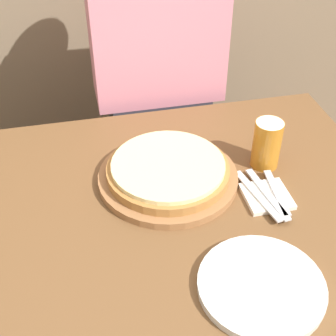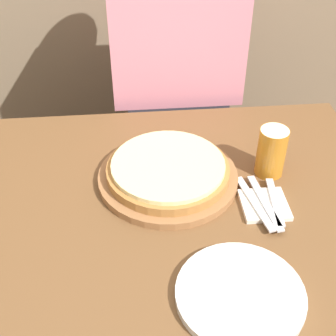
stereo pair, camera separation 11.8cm
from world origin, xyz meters
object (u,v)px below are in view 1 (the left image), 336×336
(fork, at_px, (258,195))
(spoon, at_px, (277,192))
(dinner_plate, at_px, (261,286))
(diner_person, at_px, (158,110))
(pizza_on_board, at_px, (168,172))
(dinner_knife, at_px, (267,194))
(beer_glass, at_px, (267,142))

(fork, height_order, spoon, same)
(dinner_plate, bearing_deg, diner_person, 92.57)
(pizza_on_board, bearing_deg, dinner_knife, -28.36)
(pizza_on_board, bearing_deg, fork, -31.30)
(dinner_plate, height_order, dinner_knife, dinner_plate)
(fork, distance_m, spoon, 0.05)
(fork, distance_m, dinner_knife, 0.03)
(pizza_on_board, height_order, fork, pizza_on_board)
(fork, xyz_separation_m, dinner_knife, (0.03, 0.00, 0.00))
(beer_glass, distance_m, diner_person, 0.54)
(pizza_on_board, distance_m, beer_glass, 0.27)
(pizza_on_board, bearing_deg, spoon, -25.88)
(pizza_on_board, distance_m, dinner_plate, 0.39)
(beer_glass, bearing_deg, fork, -117.94)
(fork, xyz_separation_m, diner_person, (-0.13, 0.60, -0.10))
(fork, relative_size, diner_person, 0.14)
(beer_glass, bearing_deg, dinner_plate, -112.40)
(spoon, bearing_deg, beer_glass, 81.91)
(beer_glass, relative_size, spoon, 0.79)
(beer_glass, bearing_deg, diner_person, 112.42)
(dinner_plate, relative_size, diner_person, 0.19)
(dinner_knife, height_order, spoon, same)
(fork, bearing_deg, dinner_plate, -109.37)
(diner_person, bearing_deg, dinner_plate, -87.43)
(fork, xyz_separation_m, spoon, (0.05, 0.00, 0.00))
(dinner_knife, xyz_separation_m, spoon, (0.03, 0.00, 0.00))
(spoon, relative_size, diner_person, 0.12)
(beer_glass, height_order, diner_person, diner_person)
(pizza_on_board, distance_m, fork, 0.23)
(spoon, bearing_deg, diner_person, 106.36)
(pizza_on_board, xyz_separation_m, diner_person, (0.07, 0.48, -0.11))
(diner_person, bearing_deg, spoon, -73.64)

